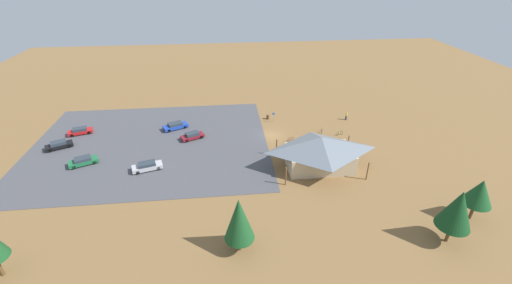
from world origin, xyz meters
name	(u,v)px	position (x,y,z in m)	size (l,w,h in m)	color
ground	(271,135)	(0.00, 0.00, 0.00)	(160.00, 160.00, 0.00)	olive
parking_lot_asphalt	(151,144)	(22.54, 0.95, 0.03)	(42.42, 33.77, 0.05)	#4C4C51
bike_pavilion	(320,150)	(-6.05, 11.72, 3.11)	(13.02, 8.98, 5.46)	#C6B28E
trash_bin	(268,117)	(-0.29, -7.38, 0.45)	(0.60, 0.60, 0.90)	brown
lot_sign	(274,116)	(-1.25, -5.75, 1.41)	(0.56, 0.08, 2.20)	#99999E
pine_far_west	(239,219)	(7.90, 27.95, 4.57)	(3.49, 3.49, 7.34)	brown
pine_midwest	(480,192)	(-22.45, 25.88, 4.25)	(3.60, 3.60, 6.04)	brown
pine_east	(458,209)	(-16.97, 29.31, 4.91)	(3.92, 3.92, 7.40)	brown
bicycle_red_back_row	(290,139)	(-3.13, 2.72, 0.37)	(1.42, 0.94, 0.85)	black
bicycle_white_front_row	(331,140)	(-10.63, 3.76, 0.38)	(1.66, 0.52, 0.86)	black
bicycle_silver_yard_right	(318,138)	(-8.36, 2.71, 0.34)	(1.19, 1.23, 0.80)	black
bicycle_yellow_by_bin	(339,133)	(-13.01, 1.27, 0.35)	(1.60, 0.70, 0.78)	black
bicycle_teal_yard_front	(322,131)	(-9.85, 0.04, 0.38)	(0.72, 1.68, 0.81)	black
bicycle_purple_mid_cluster	(309,137)	(-6.73, 2.14, 0.38)	(1.07, 1.38, 0.86)	black
bicycle_blue_yard_center	(302,140)	(-5.24, 3.16, 0.39)	(0.90, 1.58, 0.88)	black
car_maroon_end_stall	(192,136)	(15.00, -0.11, 0.71)	(4.58, 3.32, 1.32)	maroon
car_silver_near_entry	(147,166)	(21.58, 9.72, 0.72)	(5.00, 2.99, 1.33)	#BCBCC1
car_black_far_end	(59,145)	(38.50, 0.91, 0.71)	(4.78, 3.50, 1.33)	black
car_blue_aisle_side	(175,126)	(18.60, -4.69, 0.72)	(5.10, 3.71, 1.32)	#1E42B2
car_green_back_corner	(83,161)	(32.35, 6.95, 0.70)	(4.82, 3.46, 1.29)	#1E6B3D
car_red_inner_stall	(80,131)	(36.65, -4.40, 0.70)	(4.67, 2.94, 1.30)	red
visitor_by_pavilion	(346,116)	(-16.63, -5.27, 0.89)	(0.40, 0.38, 1.69)	#2D3347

